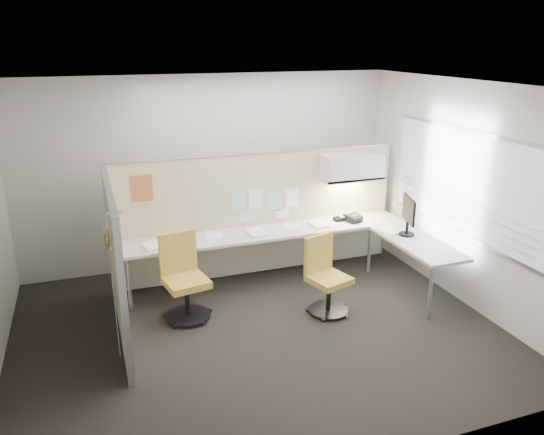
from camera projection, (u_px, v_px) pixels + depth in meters
name	position (u px, v px, depth m)	size (l,w,h in m)	color
floor	(257.00, 330.00, 6.25)	(5.50, 4.50, 0.01)	black
ceiling	(255.00, 86.00, 5.35)	(5.50, 4.50, 0.01)	white
wall_back	(209.00, 172.00, 7.81)	(5.50, 0.02, 2.80)	beige
wall_front	(353.00, 312.00, 3.79)	(5.50, 0.02, 2.80)	beige
wall_right	(464.00, 194.00, 6.67)	(0.02, 4.50, 2.80)	beige
window_pane	(463.00, 183.00, 6.62)	(0.01, 2.80, 1.30)	#919DA9
partition_back	(259.00, 214.00, 7.57)	(4.10, 0.06, 1.75)	beige
partition_left	(116.00, 263.00, 5.93)	(0.06, 2.20, 1.75)	beige
desk	(295.00, 240.00, 7.35)	(4.00, 2.07, 0.73)	beige
overhead_bin	(352.00, 167.00, 7.61)	(0.90, 0.36, 0.38)	beige
task_light_strip	(351.00, 181.00, 7.68)	(0.60, 0.06, 0.02)	#FFEABF
pinned_papers	(265.00, 204.00, 7.51)	(1.01, 0.00, 0.47)	#8CBF8C
poster	(142.00, 188.00, 6.86)	(0.28, 0.00, 0.35)	orange
chair_left	(184.00, 280.00, 6.42)	(0.57, 0.58, 1.04)	black
chair_right	(325.00, 278.00, 6.57)	(0.55, 0.57, 0.96)	black
monitor	(408.00, 214.00, 7.09)	(0.21, 0.49, 0.53)	black
phone	(353.00, 218.00, 7.69)	(0.26, 0.25, 0.12)	black
stapler	(341.00, 220.00, 7.72)	(0.14, 0.04, 0.05)	black
tape_dispenser	(337.00, 219.00, 7.76)	(0.10, 0.06, 0.06)	black
coat_hook	(109.00, 252.00, 4.85)	(0.18, 0.48, 1.43)	silver
paper_stack_0	(153.00, 246.00, 6.76)	(0.23, 0.30, 0.04)	white
paper_stack_1	(213.00, 236.00, 7.13)	(0.23, 0.30, 0.02)	white
paper_stack_2	(257.00, 233.00, 7.18)	(0.23, 0.30, 0.05)	white
paper_stack_3	(291.00, 226.00, 7.51)	(0.23, 0.30, 0.01)	white
paper_stack_4	(319.00, 224.00, 7.57)	(0.23, 0.30, 0.03)	white
paper_stack_5	(389.00, 231.00, 7.30)	(0.23, 0.30, 0.02)	white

